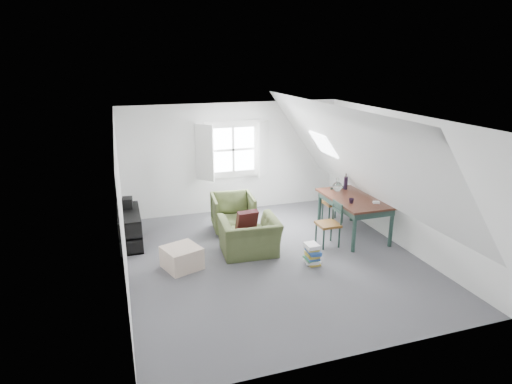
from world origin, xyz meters
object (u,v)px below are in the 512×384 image
object	(u,v)px
armchair_near	(249,253)
armchair_far	(233,230)
dining_table	(354,202)
media_shelf	(130,229)
magazine_stack	(312,254)
dining_chair_far	(334,203)
ottoman	(182,258)
dining_chair_near	(330,223)

from	to	relation	value
armchair_near	armchair_far	size ratio (longest dim) A/B	1.21
dining_table	media_shelf	size ratio (longest dim) A/B	1.28
media_shelf	magazine_stack	xyz separation A→B (m)	(2.97, -1.88, -0.10)
armchair_far	media_shelf	world-z (taller)	media_shelf
armchair_far	magazine_stack	xyz separation A→B (m)	(0.92, -1.89, 0.19)
dining_chair_far	media_shelf	distance (m)	4.27
ottoman	dining_table	xyz separation A→B (m)	(3.50, 0.37, 0.51)
armchair_near	armchair_far	bearing A→B (deg)	-86.52
ottoman	armchair_far	bearing A→B (deg)	46.59
dining_table	media_shelf	world-z (taller)	dining_table
media_shelf	ottoman	bearing A→B (deg)	-59.59
dining_chair_near	armchair_near	bearing A→B (deg)	-98.50
armchair_far	dining_chair_far	world-z (taller)	dining_chair_far
dining_table	dining_chair_far	bearing A→B (deg)	96.60
ottoman	dining_table	distance (m)	3.56
dining_chair_near	magazine_stack	distance (m)	0.93
armchair_near	armchair_far	xyz separation A→B (m)	(0.00, 1.15, 0.00)
media_shelf	armchair_near	bearing A→B (deg)	-29.63
armchair_near	ottoman	world-z (taller)	ottoman
dining_chair_far	armchair_far	bearing A→B (deg)	-15.40
armchair_near	magazine_stack	world-z (taller)	magazine_stack
armchair_far	dining_chair_far	distance (m)	2.26
armchair_near	magazine_stack	bearing A→B (deg)	144.93
armchair_near	dining_chair_near	world-z (taller)	dining_chair_near
armchair_near	media_shelf	distance (m)	2.37
armchair_far	ottoman	distance (m)	1.85
armchair_near	dining_table	bearing A→B (deg)	-171.54
dining_chair_near	ottoman	bearing A→B (deg)	-93.04
dining_chair_far	dining_table	bearing A→B (deg)	81.97
dining_chair_far	dining_chair_near	distance (m)	1.26
media_shelf	dining_chair_near	bearing A→B (deg)	-19.66
armchair_far	media_shelf	xyz separation A→B (m)	(-2.06, -0.01, 0.29)
media_shelf	magazine_stack	size ratio (longest dim) A/B	3.36
dining_chair_near	magazine_stack	world-z (taller)	dining_chair_near
dining_chair_far	dining_chair_near	size ratio (longest dim) A/B	0.98
armchair_near	ottoman	distance (m)	1.29
dining_table	magazine_stack	distance (m)	1.69
dining_chair_far	armchair_near	bearing A→B (deg)	13.10
armchair_near	dining_chair_far	size ratio (longest dim) A/B	1.23
dining_table	magazine_stack	bearing A→B (deg)	-140.89
armchair_near	armchair_far	distance (m)	1.15
dining_table	dining_chair_near	size ratio (longest dim) A/B	1.87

